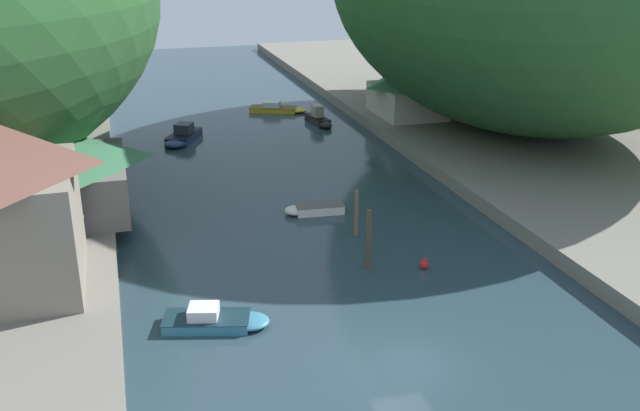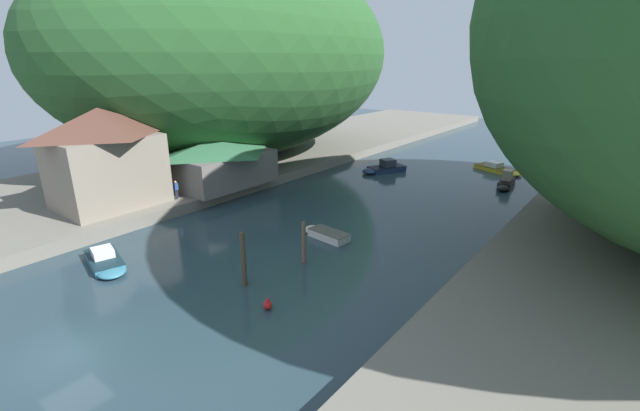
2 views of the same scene
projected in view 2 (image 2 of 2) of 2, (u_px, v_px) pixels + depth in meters
name	position (u px, v px, depth m)	size (l,w,h in m)	color
water_surface	(389.00, 198.00, 42.08)	(130.00, 130.00, 0.00)	#283D47
left_bank	(234.00, 161.00, 55.23)	(22.00, 120.00, 1.00)	slate
hillside_left	(232.00, 54.00, 52.85)	(33.64, 47.10, 24.95)	#285628
waterfront_building	(105.00, 156.00, 35.68)	(6.70, 8.74, 8.26)	gray
boathouse_shed	(217.00, 160.00, 42.81)	(8.37, 10.24, 4.60)	slate
right_bank_cottage	(598.00, 175.00, 37.98)	(6.15, 8.20, 4.31)	#B2A899
boat_yellow_tender	(324.00, 233.00, 32.83)	(4.07, 1.76, 0.60)	silver
boat_navy_launch	(383.00, 168.00, 51.45)	(4.21, 5.83, 1.53)	navy
boat_moored_right	(499.00, 169.00, 51.66)	(6.30, 4.13, 1.08)	gold
boat_mid_channel	(506.00, 182.00, 45.40)	(1.75, 4.86, 1.78)	black
boat_open_rowboat	(106.00, 262.00, 28.12)	(5.29, 3.01, 1.07)	teal
mooring_post_nearest	(243.00, 259.00, 25.36)	(0.31, 0.31, 3.52)	#4C3D2D
mooring_post_second	(304.00, 242.00, 28.33)	(0.29, 0.29, 2.97)	brown
channel_buoy_near	(268.00, 304.00, 23.36)	(0.51, 0.51, 0.77)	red
person_on_quay	(176.00, 189.00, 38.27)	(0.28, 0.41, 1.69)	#282D3D
person_by_boathouse	(146.00, 194.00, 36.85)	(0.33, 0.43, 1.69)	#282D3D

